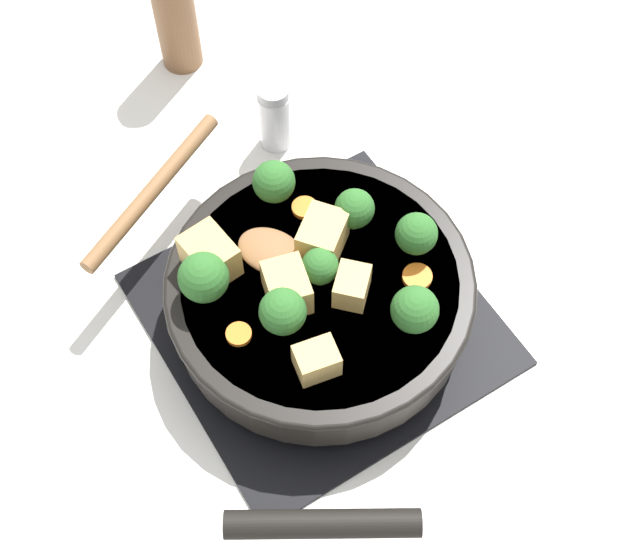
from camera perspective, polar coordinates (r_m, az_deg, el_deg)
ground_plane at (r=0.90m, az=-0.00°, el=-2.54°), size 2.40×2.40×0.00m
front_burner_grate at (r=0.89m, az=-0.00°, el=-2.18°), size 0.31×0.31×0.03m
skillet_pan at (r=0.85m, az=0.00°, el=-0.93°), size 0.39×0.34×0.05m
wooden_spoon at (r=0.87m, az=-7.31°, el=3.96°), size 0.22×0.20×0.02m
tofu_cube_center_large at (r=0.83m, az=0.17°, el=2.82°), size 0.06×0.06×0.04m
tofu_cube_near_handle at (r=0.81m, az=2.05°, el=-0.40°), size 0.05×0.05×0.03m
tofu_cube_east_chunk at (r=0.81m, az=-2.29°, el=-0.25°), size 0.05×0.05×0.04m
tofu_cube_west_chunk at (r=0.78m, az=-0.21°, el=-5.17°), size 0.04×0.04×0.03m
tofu_cube_back_piece at (r=0.83m, az=-7.07°, el=1.55°), size 0.05×0.04×0.04m
broccoli_floret_near_spoon at (r=0.81m, az=-7.46°, el=0.15°), size 0.05×0.05×0.05m
broccoli_floret_center_top at (r=0.86m, az=-2.97°, el=6.29°), size 0.04×0.04×0.05m
broccoli_floret_east_rim at (r=0.79m, az=6.08°, el=-1.91°), size 0.04×0.04×0.05m
broccoli_floret_west_rim at (r=0.78m, az=-2.40°, el=-2.05°), size 0.04×0.04×0.05m
broccoli_floret_north_edge at (r=0.83m, az=6.19°, el=2.94°), size 0.04×0.04×0.05m
broccoli_floret_south_cluster at (r=0.84m, az=2.22°, el=4.57°), size 0.04×0.04×0.05m
broccoli_floret_mid_floret at (r=0.81m, az=-0.05°, el=0.53°), size 0.03×0.03×0.04m
carrot_slice_orange_thin at (r=0.87m, az=-0.99°, el=4.65°), size 0.03×0.03×0.01m
carrot_slice_near_center at (r=0.84m, az=6.24°, el=0.20°), size 0.03×0.03×0.01m
carrot_slice_edge_slice at (r=0.80m, az=-5.22°, el=-3.48°), size 0.02×0.02×0.01m
pepper_mill at (r=1.06m, az=-9.42°, el=17.16°), size 0.05×0.05×0.20m
salt_shaker at (r=1.00m, az=-2.91°, el=10.42°), size 0.04×0.04×0.09m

